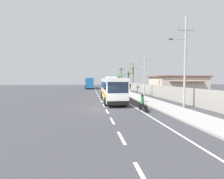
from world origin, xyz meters
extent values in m
plane|color=#3A3A3F|center=(0.00, 0.00, 0.00)|extent=(160.00, 160.00, 0.00)
cube|color=#999993|center=(6.80, 10.00, 0.07)|extent=(3.20, 90.00, 0.14)
cube|color=white|center=(0.00, -12.56, 0.00)|extent=(0.16, 2.00, 0.01)
cube|color=white|center=(0.00, -8.84, 0.00)|extent=(0.16, 2.00, 0.01)
cube|color=white|center=(0.00, -5.12, 0.00)|extent=(0.16, 2.00, 0.01)
cube|color=white|center=(0.00, -1.40, 0.00)|extent=(0.16, 2.00, 0.01)
cube|color=white|center=(0.00, 2.32, 0.00)|extent=(0.16, 2.00, 0.01)
cube|color=white|center=(0.00, 6.04, 0.00)|extent=(0.16, 2.00, 0.01)
cube|color=white|center=(0.00, 9.75, 0.00)|extent=(0.16, 2.00, 0.01)
cube|color=white|center=(0.00, 13.47, 0.00)|extent=(0.16, 2.00, 0.01)
cube|color=white|center=(0.00, 17.19, 0.00)|extent=(0.16, 2.00, 0.01)
cube|color=white|center=(0.00, 20.91, 0.00)|extent=(0.16, 2.00, 0.01)
cube|color=white|center=(0.00, 24.63, 0.00)|extent=(0.16, 2.00, 0.01)
cube|color=white|center=(0.00, 28.35, 0.00)|extent=(0.16, 2.00, 0.01)
cube|color=white|center=(0.00, 32.07, 0.00)|extent=(0.16, 2.00, 0.01)
cube|color=white|center=(0.00, 35.79, 0.00)|extent=(0.16, 2.00, 0.01)
cube|color=white|center=(0.00, 39.51, 0.00)|extent=(0.16, 2.00, 0.01)
cube|color=white|center=(0.00, 43.23, 0.00)|extent=(0.16, 2.00, 0.01)
cube|color=white|center=(0.00, 46.95, 0.00)|extent=(0.16, 2.00, 0.01)
cube|color=white|center=(3.44, 15.00, 0.00)|extent=(0.14, 70.00, 0.01)
cube|color=#9E998E|center=(10.60, 14.00, 1.06)|extent=(0.24, 60.00, 2.12)
cube|color=white|center=(1.52, 6.28, 1.86)|extent=(2.79, 12.29, 2.93)
cube|color=#192333|center=(1.52, 6.48, 2.37)|extent=(2.79, 11.32, 0.94)
cube|color=#192333|center=(1.38, 0.20, 2.29)|extent=(2.30, 0.15, 1.23)
cube|color=orange|center=(1.52, 6.28, 1.20)|extent=(2.82, 12.05, 0.53)
cube|color=black|center=(1.37, 0.11, 0.59)|extent=(2.46, 0.22, 0.44)
cube|color=#B7B7B7|center=(1.55, 7.81, 3.46)|extent=(1.44, 2.72, 0.28)
cube|color=black|center=(2.81, 0.38, 2.51)|extent=(0.12, 0.08, 0.36)
cube|color=black|center=(-0.05, 0.44, 2.51)|extent=(0.12, 0.08, 0.36)
cylinder|color=black|center=(2.64, 1.97, 0.52)|extent=(0.34, 1.05, 1.04)
cylinder|color=black|center=(0.19, 2.02, 0.52)|extent=(0.34, 1.05, 1.04)
cylinder|color=black|center=(2.83, 9.92, 0.52)|extent=(0.34, 1.05, 1.04)
cylinder|color=black|center=(0.38, 9.98, 0.52)|extent=(0.34, 1.05, 1.04)
cube|color=#2366A8|center=(-1.87, 40.09, 2.00)|extent=(2.90, 11.55, 3.22)
cube|color=#192333|center=(-1.87, 39.89, 2.56)|extent=(2.90, 10.64, 1.03)
cube|color=#192333|center=(-2.09, 45.77, 2.48)|extent=(2.28, 0.19, 1.35)
cube|color=blue|center=(-1.87, 40.09, 1.28)|extent=(2.93, 11.32, 0.58)
cube|color=black|center=(-2.09, 45.86, 0.59)|extent=(2.43, 0.25, 0.44)
cube|color=#B7B7B7|center=(-1.82, 38.65, 3.75)|extent=(1.46, 2.57, 0.28)
cube|color=black|center=(-3.50, 45.51, 2.73)|extent=(0.12, 0.08, 0.36)
cube|color=black|center=(-0.66, 45.62, 2.73)|extent=(0.12, 0.08, 0.36)
cylinder|color=black|center=(-3.24, 44.05, 0.52)|extent=(0.36, 1.05, 1.04)
cylinder|color=black|center=(-0.81, 44.14, 0.52)|extent=(0.36, 1.05, 1.04)
cylinder|color=black|center=(-2.96, 36.60, 0.52)|extent=(0.36, 1.05, 1.04)
cylinder|color=black|center=(-0.53, 36.69, 0.52)|extent=(0.36, 1.05, 1.04)
cylinder|color=black|center=(4.15, 13.67, 0.30)|extent=(0.12, 0.60, 0.60)
cylinder|color=black|center=(4.11, 15.03, 0.30)|extent=(0.14, 0.60, 0.60)
cube|color=#1E7F38|center=(4.13, 14.30, 0.52)|extent=(0.27, 1.11, 0.36)
cube|color=black|center=(4.13, 14.60, 0.72)|extent=(0.26, 0.61, 0.12)
cylinder|color=gray|center=(4.15, 13.79, 0.60)|extent=(0.07, 0.32, 0.67)
cylinder|color=black|center=(4.15, 13.89, 1.04)|extent=(0.56, 0.06, 0.04)
sphere|color=#EAEACC|center=(4.15, 13.77, 0.90)|extent=(0.14, 0.14, 0.14)
cylinder|color=red|center=(4.13, 14.55, 1.02)|extent=(0.32, 0.32, 0.61)
sphere|color=white|center=(4.13, 14.55, 1.46)|extent=(0.26, 0.26, 0.26)
cylinder|color=black|center=(3.65, -2.47, 0.30)|extent=(0.16, 0.61, 0.60)
cylinder|color=black|center=(3.50, -1.12, 0.30)|extent=(0.18, 0.61, 0.60)
cube|color=black|center=(3.58, -1.84, 0.52)|extent=(0.36, 1.12, 0.36)
cube|color=black|center=(3.55, -1.55, 0.72)|extent=(0.30, 0.62, 0.12)
cylinder|color=gray|center=(3.63, -2.35, 0.60)|extent=(0.09, 0.32, 0.67)
cylinder|color=black|center=(3.62, -2.25, 1.04)|extent=(0.56, 0.10, 0.04)
sphere|color=#EAEACC|center=(3.64, -2.37, 0.90)|extent=(0.14, 0.14, 0.14)
cylinder|color=#2D7A47|center=(3.55, -1.60, 1.07)|extent=(0.32, 0.32, 0.70)
sphere|color=black|center=(3.55, -1.60, 1.55)|extent=(0.26, 0.26, 0.26)
cylinder|color=beige|center=(7.56, 19.81, 0.52)|extent=(0.28, 0.28, 0.76)
cylinder|color=#2D7A47|center=(7.56, 19.81, 1.20)|extent=(0.36, 0.36, 0.60)
sphere|color=beige|center=(7.56, 19.81, 1.60)|extent=(0.23, 0.23, 0.23)
cylinder|color=#9E9E99|center=(8.73, -0.51, 4.99)|extent=(0.24, 0.24, 9.98)
cube|color=#9E9E99|center=(8.73, -0.51, 8.53)|extent=(2.06, 0.12, 0.12)
cylinder|color=#4C4742|center=(7.91, -0.51, 8.65)|extent=(0.08, 0.08, 0.16)
cylinder|color=#4C4742|center=(9.56, -0.51, 8.65)|extent=(0.08, 0.08, 0.16)
cylinder|color=#9E9E99|center=(7.87, -0.51, 7.57)|extent=(1.72, 0.09, 0.09)
cube|color=#4C4C51|center=(7.02, -0.51, 7.51)|extent=(0.44, 0.24, 0.14)
cylinder|color=#9E9E99|center=(8.57, 12.50, 4.03)|extent=(0.24, 0.24, 8.07)
cube|color=#9E9E99|center=(8.57, 12.50, 6.87)|extent=(2.50, 0.12, 0.12)
cylinder|color=#4C4742|center=(7.57, 12.50, 6.99)|extent=(0.08, 0.08, 0.16)
cylinder|color=#4C4742|center=(9.57, 12.50, 6.99)|extent=(0.08, 0.08, 0.16)
cylinder|color=#9E9E99|center=(7.44, 12.50, 6.09)|extent=(2.26, 0.09, 0.09)
cube|color=#4C4C51|center=(6.31, 12.50, 6.03)|extent=(0.44, 0.24, 0.14)
cylinder|color=brown|center=(8.18, 37.04, 2.41)|extent=(0.35, 0.35, 4.82)
ellipsoid|color=#3D893D|center=(8.99, 37.01, 4.49)|extent=(1.69, 0.42, 0.97)
ellipsoid|color=#3D893D|center=(8.67, 37.71, 4.52)|extent=(1.30, 1.59, 0.91)
ellipsoid|color=#3D893D|center=(8.14, 37.89, 4.56)|extent=(0.45, 1.76, 0.82)
ellipsoid|color=#3D893D|center=(7.48, 37.42, 4.46)|extent=(1.62, 1.11, 1.03)
ellipsoid|color=#3D893D|center=(7.50, 36.54, 4.56)|extent=(1.61, 1.33, 0.83)
ellipsoid|color=#3D893D|center=(8.02, 36.23, 4.52)|extent=(0.69, 1.75, 0.90)
ellipsoid|color=#3D893D|center=(8.63, 36.40, 4.45)|extent=(1.23, 1.55, 1.05)
sphere|color=brown|center=(8.18, 37.04, 4.87)|extent=(0.56, 0.56, 0.56)
cylinder|color=brown|center=(9.31, 39.41, 3.46)|extent=(0.27, 0.27, 6.93)
ellipsoid|color=#28702D|center=(9.95, 39.45, 6.73)|extent=(1.35, 0.44, 0.71)
ellipsoid|color=#28702D|center=(9.54, 40.04, 6.80)|extent=(0.80, 1.41, 0.57)
ellipsoid|color=#28702D|center=(8.88, 39.83, 6.67)|extent=(1.17, 1.14, 0.82)
ellipsoid|color=#28702D|center=(8.70, 39.10, 6.85)|extent=(1.41, 0.95, 0.47)
ellipsoid|color=#28702D|center=(9.52, 38.77, 6.83)|extent=(0.77, 1.43, 0.51)
sphere|color=brown|center=(9.31, 39.41, 6.98)|extent=(0.56, 0.56, 0.56)
cylinder|color=brown|center=(7.73, 22.02, 2.41)|extent=(0.33, 0.33, 4.81)
ellipsoid|color=#28702D|center=(8.54, 22.15, 4.67)|extent=(1.71, 0.62, 0.60)
ellipsoid|color=#28702D|center=(8.04, 22.75, 4.60)|extent=(0.97, 1.65, 0.74)
ellipsoid|color=#28702D|center=(7.14, 22.47, 4.49)|extent=(1.44, 1.24, 0.94)
ellipsoid|color=#28702D|center=(7.07, 21.58, 4.58)|extent=(1.56, 1.19, 0.77)
ellipsoid|color=#28702D|center=(7.92, 21.21, 4.68)|extent=(0.74, 1.72, 0.57)
sphere|color=brown|center=(7.73, 22.02, 4.86)|extent=(0.56, 0.56, 0.56)
cylinder|color=brown|center=(11.08, 30.17, 3.33)|extent=(0.33, 0.33, 6.66)
ellipsoid|color=#337F33|center=(11.91, 30.14, 6.48)|extent=(1.71, 0.43, 0.69)
ellipsoid|color=#337F33|center=(11.25, 30.92, 6.34)|extent=(0.70, 1.64, 0.95)
ellipsoid|color=#337F33|center=(10.50, 30.72, 6.39)|extent=(1.44, 1.39, 0.85)
ellipsoid|color=#337F33|center=(10.47, 29.71, 6.33)|extent=(1.47, 1.25, 0.98)
ellipsoid|color=#337F33|center=(11.26, 29.34, 6.55)|extent=(0.72, 1.77, 0.55)
sphere|color=brown|center=(11.08, 30.17, 6.71)|extent=(0.56, 0.56, 0.56)
cube|color=beige|center=(17.44, 16.48, 1.83)|extent=(10.37, 7.23, 3.67)
cube|color=brown|center=(17.44, 16.48, 3.79)|extent=(11.00, 7.66, 0.24)
cube|color=brown|center=(17.44, 12.52, 2.75)|extent=(7.26, 0.80, 0.10)
camera|label=1|loc=(-1.70, -17.54, 3.20)|focal=26.47mm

